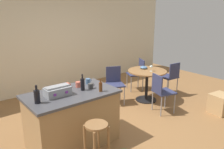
# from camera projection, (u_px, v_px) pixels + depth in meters

# --- Properties ---
(ground_plane) EXTENTS (8.80, 8.80, 0.00)m
(ground_plane) POSITION_uv_depth(u_px,v_px,m) (119.00, 119.00, 4.64)
(ground_plane) COLOR olive
(back_wall) EXTENTS (8.00, 0.10, 2.70)m
(back_wall) POSITION_uv_depth(u_px,v_px,m) (57.00, 41.00, 6.22)
(back_wall) COLOR beige
(back_wall) RESTS_ON ground_plane
(kitchen_island) EXTENTS (1.44, 0.85, 0.90)m
(kitchen_island) POSITION_uv_depth(u_px,v_px,m) (72.00, 118.00, 3.71)
(kitchen_island) COLOR #A37A4C
(kitchen_island) RESTS_ON ground_plane
(wooden_stool) EXTENTS (0.32, 0.32, 0.69)m
(wooden_stool) POSITION_uv_depth(u_px,v_px,m) (97.00, 137.00, 3.10)
(wooden_stool) COLOR olive
(wooden_stool) RESTS_ON ground_plane
(dining_table) EXTENTS (0.93, 0.93, 0.77)m
(dining_table) POSITION_uv_depth(u_px,v_px,m) (147.00, 78.00, 5.47)
(dining_table) COLOR black
(dining_table) RESTS_ON ground_plane
(folding_chair_near) EXTENTS (0.53, 0.53, 0.86)m
(folding_chair_near) POSITION_uv_depth(u_px,v_px,m) (137.00, 72.00, 6.25)
(folding_chair_near) COLOR navy
(folding_chair_near) RESTS_ON ground_plane
(folding_chair_far) EXTENTS (0.53, 0.53, 0.87)m
(folding_chair_far) POSITION_uv_depth(u_px,v_px,m) (115.00, 82.00, 5.36)
(folding_chair_far) COLOR navy
(folding_chair_far) RESTS_ON ground_plane
(folding_chair_left) EXTENTS (0.50, 0.50, 0.87)m
(folding_chair_left) POSITION_uv_depth(u_px,v_px,m) (161.00, 90.00, 4.82)
(folding_chair_left) COLOR navy
(folding_chair_left) RESTS_ON ground_plane
(folding_chair_right) EXTENTS (0.43, 0.43, 0.88)m
(folding_chair_right) POSITION_uv_depth(u_px,v_px,m) (171.00, 76.00, 5.84)
(folding_chair_right) COLOR navy
(folding_chair_right) RESTS_ON ground_plane
(toolbox) EXTENTS (0.38, 0.24, 0.16)m
(toolbox) POSITION_uv_depth(u_px,v_px,m) (57.00, 91.00, 3.45)
(toolbox) COLOR gray
(toolbox) RESTS_ON kitchen_island
(bottle_0) EXTENTS (0.08, 0.08, 0.27)m
(bottle_0) POSITION_uv_depth(u_px,v_px,m) (37.00, 96.00, 3.16)
(bottle_0) COLOR black
(bottle_0) RESTS_ON kitchen_island
(bottle_1) EXTENTS (0.07, 0.07, 0.27)m
(bottle_1) POSITION_uv_depth(u_px,v_px,m) (83.00, 84.00, 3.67)
(bottle_1) COLOR black
(bottle_1) RESTS_ON kitchen_island
(bottle_2) EXTENTS (0.06, 0.06, 0.21)m
(bottle_2) POSITION_uv_depth(u_px,v_px,m) (101.00, 87.00, 3.62)
(bottle_2) COLOR #603314
(bottle_2) RESTS_ON kitchen_island
(cup_0) EXTENTS (0.12, 0.08, 0.09)m
(cup_0) POSITION_uv_depth(u_px,v_px,m) (88.00, 81.00, 4.01)
(cup_0) COLOR #4C7099
(cup_0) RESTS_ON kitchen_island
(cup_1) EXTENTS (0.12, 0.08, 0.09)m
(cup_1) POSITION_uv_depth(u_px,v_px,m) (78.00, 84.00, 3.83)
(cup_1) COLOR #DB6651
(cup_1) RESTS_ON kitchen_island
(cup_2) EXTENTS (0.12, 0.09, 0.08)m
(cup_2) POSITION_uv_depth(u_px,v_px,m) (67.00, 85.00, 3.80)
(cup_2) COLOR #DB6651
(cup_2) RESTS_ON kitchen_island
(cup_3) EXTENTS (0.12, 0.08, 0.09)m
(cup_3) POSITION_uv_depth(u_px,v_px,m) (91.00, 86.00, 3.77)
(cup_3) COLOR #383838
(cup_3) RESTS_ON kitchen_island
(wine_glass) EXTENTS (0.07, 0.07, 0.14)m
(wine_glass) POSITION_uv_depth(u_px,v_px,m) (151.00, 67.00, 5.32)
(wine_glass) COLOR silver
(wine_glass) RESTS_ON dining_table
(serving_bowl) EXTENTS (0.18, 0.18, 0.07)m
(serving_bowl) POSITION_uv_depth(u_px,v_px,m) (144.00, 67.00, 5.56)
(serving_bowl) COLOR #4C7099
(serving_bowl) RESTS_ON dining_table
(cardboard_box) EXTENTS (0.46, 0.44, 0.42)m
(cardboard_box) POSITION_uv_depth(u_px,v_px,m) (220.00, 104.00, 4.89)
(cardboard_box) COLOR tan
(cardboard_box) RESTS_ON ground_plane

